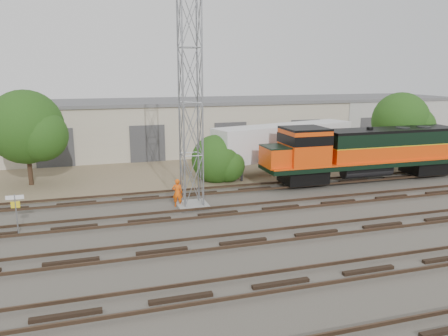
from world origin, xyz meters
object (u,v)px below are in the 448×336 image
object	(u,v)px
locomotive	(365,151)
signal_tower	(191,107)
semi_trailer	(287,142)
worker	(177,193)

from	to	relation	value
locomotive	signal_tower	bearing A→B (deg)	-169.60
locomotive	semi_trailer	xyz separation A→B (m)	(-4.14, 4.87, 0.15)
locomotive	worker	bearing A→B (deg)	-171.35
signal_tower	worker	xyz separation A→B (m)	(-0.86, 0.31, -5.30)
signal_tower	locomotive	bearing A→B (deg)	10.40
signal_tower	semi_trailer	world-z (taller)	signal_tower
semi_trailer	worker	bearing A→B (deg)	-161.15
locomotive	worker	xyz separation A→B (m)	(-14.82, -2.25, -1.43)
worker	semi_trailer	size ratio (longest dim) A/B	0.14
locomotive	semi_trailer	distance (m)	6.39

